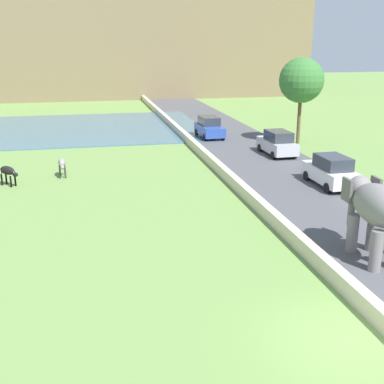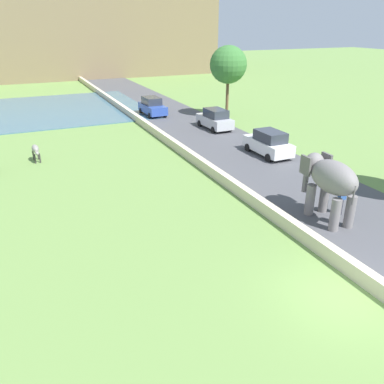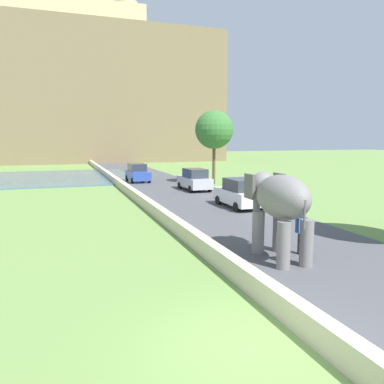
# 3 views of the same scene
# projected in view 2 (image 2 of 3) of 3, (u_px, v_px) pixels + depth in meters

# --- Properties ---
(ground_plane) EXTENTS (220.00, 220.00, 0.00)m
(ground_plane) POSITION_uv_depth(u_px,v_px,m) (343.00, 297.00, 13.53)
(ground_plane) COLOR #6B8E47
(road_surface) EXTENTS (7.00, 120.00, 0.06)m
(road_surface) POSITION_uv_depth(u_px,v_px,m) (210.00, 137.00, 32.14)
(road_surface) COLOR #4C4C51
(road_surface) RESTS_ON ground
(barrier_wall) EXTENTS (0.40, 110.00, 0.63)m
(barrier_wall) POSITION_uv_depth(u_px,v_px,m) (177.00, 146.00, 28.92)
(barrier_wall) COLOR beige
(barrier_wall) RESTS_ON ground
(hill_distant) EXTENTS (64.00, 28.00, 23.66)m
(hill_distant) POSITION_uv_depth(u_px,v_px,m) (16.00, 2.00, 67.50)
(hill_distant) COLOR #7F6B4C
(hill_distant) RESTS_ON ground
(elephant) EXTENTS (1.50, 3.49, 2.99)m
(elephant) POSITION_uv_depth(u_px,v_px,m) (330.00, 180.00, 18.06)
(elephant) COLOR slate
(elephant) RESTS_ON ground
(person_beside_elephant) EXTENTS (0.36, 0.22, 1.63)m
(person_beside_elephant) POSITION_uv_depth(u_px,v_px,m) (342.00, 199.00, 18.93)
(person_beside_elephant) COLOR #33333D
(person_beside_elephant) RESTS_ON ground
(car_silver) EXTENTS (1.85, 4.03, 1.80)m
(car_silver) POSITION_uv_depth(u_px,v_px,m) (215.00, 119.00, 34.31)
(car_silver) COLOR #B7B7BC
(car_silver) RESTS_ON ground
(car_white) EXTENTS (1.81, 4.01, 1.80)m
(car_white) POSITION_uv_depth(u_px,v_px,m) (268.00, 143.00, 27.50)
(car_white) COLOR white
(car_white) RESTS_ON ground
(car_blue) EXTENTS (1.89, 4.05, 1.80)m
(car_blue) POSITION_uv_depth(u_px,v_px,m) (152.00, 106.00, 39.44)
(car_blue) COLOR #2D4CA8
(car_blue) RESTS_ON ground
(cow_grey) EXTENTS (0.51, 1.40, 1.15)m
(cow_grey) POSITION_uv_depth(u_px,v_px,m) (36.00, 150.00, 26.31)
(cow_grey) COLOR gray
(cow_grey) RESTS_ON ground
(tree_near) EXTENTS (3.50, 3.50, 6.75)m
(tree_near) POSITION_uv_depth(u_px,v_px,m) (228.00, 65.00, 37.01)
(tree_near) COLOR brown
(tree_near) RESTS_ON ground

